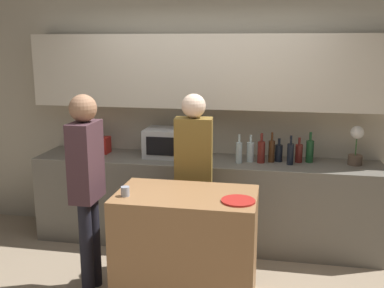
% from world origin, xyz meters
% --- Properties ---
extents(back_wall, '(6.40, 0.40, 2.70)m').
position_xyz_m(back_wall, '(0.00, 1.66, 1.54)').
color(back_wall, '#B2A893').
rests_on(back_wall, ground_plane).
extents(back_counter, '(3.60, 0.62, 0.92)m').
position_xyz_m(back_counter, '(0.00, 1.39, 0.46)').
color(back_counter, '#6B665B').
rests_on(back_counter, ground_plane).
extents(kitchen_island, '(1.13, 0.67, 0.94)m').
position_xyz_m(kitchen_island, '(0.03, 0.25, 0.47)').
color(kitchen_island, '#996B42').
rests_on(kitchen_island, ground_plane).
extents(microwave, '(0.52, 0.39, 0.30)m').
position_xyz_m(microwave, '(-0.39, 1.47, 1.07)').
color(microwave, '#B7BABC').
rests_on(microwave, back_counter).
extents(toaster, '(0.26, 0.16, 0.18)m').
position_xyz_m(toaster, '(-1.21, 1.47, 1.01)').
color(toaster, '#B21E19').
rests_on(toaster, back_counter).
extents(potted_plant, '(0.14, 0.14, 0.39)m').
position_xyz_m(potted_plant, '(1.51, 1.47, 1.12)').
color(potted_plant, brown).
rests_on(potted_plant, back_counter).
extents(bottle_0, '(0.06, 0.06, 0.29)m').
position_xyz_m(bottle_0, '(0.36, 1.32, 1.03)').
color(bottle_0, silver).
rests_on(bottle_0, back_counter).
extents(bottle_1, '(0.07, 0.07, 0.28)m').
position_xyz_m(bottle_1, '(0.47, 1.40, 1.03)').
color(bottle_1, silver).
rests_on(bottle_1, back_counter).
extents(bottle_2, '(0.08, 0.08, 0.30)m').
position_xyz_m(bottle_2, '(0.58, 1.37, 1.04)').
color(bottle_2, maroon).
rests_on(bottle_2, back_counter).
extents(bottle_3, '(0.06, 0.06, 0.31)m').
position_xyz_m(bottle_3, '(0.68, 1.42, 1.04)').
color(bottle_3, '#472814').
rests_on(bottle_3, back_counter).
extents(bottle_4, '(0.08, 0.08, 0.24)m').
position_xyz_m(bottle_4, '(0.76, 1.46, 1.01)').
color(bottle_4, black).
rests_on(bottle_4, back_counter).
extents(bottle_5, '(0.07, 0.07, 0.30)m').
position_xyz_m(bottle_5, '(0.87, 1.35, 1.03)').
color(bottle_5, black).
rests_on(bottle_5, back_counter).
extents(bottle_6, '(0.08, 0.08, 0.26)m').
position_xyz_m(bottle_6, '(0.96, 1.46, 1.02)').
color(bottle_6, maroon).
rests_on(bottle_6, back_counter).
extents(bottle_7, '(0.08, 0.08, 0.31)m').
position_xyz_m(bottle_7, '(1.07, 1.49, 1.04)').
color(bottle_7, '#194723').
rests_on(bottle_7, back_counter).
extents(plate_on_island, '(0.26, 0.26, 0.01)m').
position_xyz_m(plate_on_island, '(0.46, 0.13, 0.94)').
color(plate_on_island, red).
rests_on(plate_on_island, kitchen_island).
extents(cup_0, '(0.07, 0.07, 0.08)m').
position_xyz_m(cup_0, '(-0.43, 0.10, 0.97)').
color(cup_0, '#98A1B1').
rests_on(cup_0, kitchen_island).
extents(person_left, '(0.35, 0.22, 1.67)m').
position_xyz_m(person_left, '(-0.02, 0.84, 0.99)').
color(person_left, black).
rests_on(person_left, ground_plane).
extents(person_center, '(0.22, 0.34, 1.71)m').
position_xyz_m(person_center, '(-0.81, 0.25, 1.02)').
color(person_center, black).
rests_on(person_center, ground_plane).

